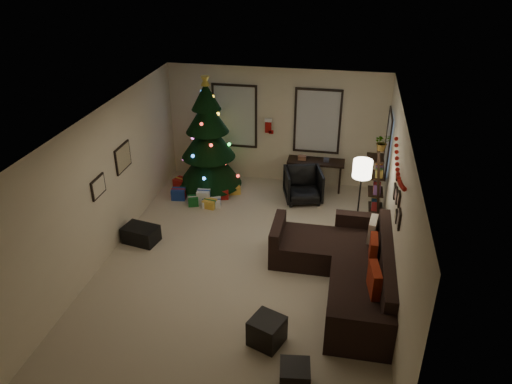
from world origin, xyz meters
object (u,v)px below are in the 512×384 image
at_px(christmas_tree, 208,143).
at_px(desk_chair, 303,185).
at_px(bookshelf, 377,187).
at_px(sofa, 347,269).
at_px(desk, 316,164).

xyz_separation_m(christmas_tree, desk_chair, (2.18, -0.18, -0.76)).
bearing_deg(desk_chair, bookshelf, -37.68).
bearing_deg(sofa, desk_chair, 110.14).
bearing_deg(desk, desk_chair, -107.95).
xyz_separation_m(sofa, desk_chair, (-1.04, 2.83, 0.07)).
bearing_deg(christmas_tree, bookshelf, -12.27).
height_order(sofa, desk_chair, sofa).
height_order(desk, desk_chair, desk_chair).
distance_m(sofa, desk, 3.59).
relative_size(christmas_tree, desk, 2.11).
relative_size(desk, desk_chair, 1.73).
relative_size(christmas_tree, desk_chair, 3.66).
xyz_separation_m(desk, desk_chair, (-0.21, -0.65, -0.24)).
bearing_deg(desk_chair, sofa, -85.10).
distance_m(desk, bookshelf, 1.84).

